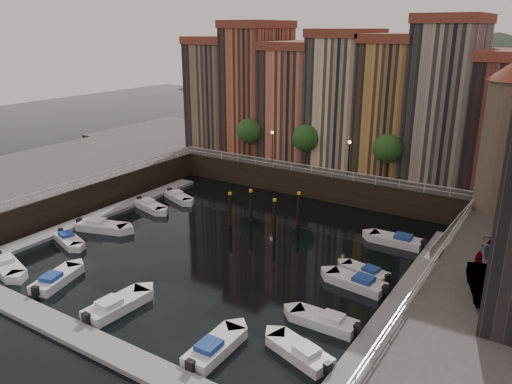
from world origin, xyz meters
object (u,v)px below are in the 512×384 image
Objects in this scene: car_c at (499,264)px; car_b at (485,285)px; gangway at (453,230)px; boat_left_2 at (101,226)px; boat_left_0 at (7,266)px; mooring_pilings at (263,210)px; corner_tower at (510,134)px; car_a at (496,251)px; boat_left_1 at (68,240)px.

car_b is at bearing -107.05° from car_c.
car_c reaches higher than gangway.
boat_left_0 is at bearing -105.84° from boat_left_2.
gangway is at bearing 104.83° from car_c.
gangway is 1.78× the size of car_b.
gangway is 1.53× the size of car_c.
boat_left_0 is at bearing -141.31° from gangway.
car_b is (34.68, 0.95, 3.36)m from boat_left_2.
boat_left_2 is at bearing -155.33° from gangway.
mooring_pilings is 1.13× the size of car_c.
car_c reaches higher than boat_left_2.
mooring_pilings is 1.22× the size of boat_left_0.
corner_tower reaches higher than boat_left_0.
corner_tower reaches higher than mooring_pilings.
mooring_pilings is 16.16m from boat_left_2.
car_a is (4.28, -6.98, 1.81)m from gangway.
gangway is at bearing 13.56° from mooring_pilings.
corner_tower is 3.13× the size of boat_left_1.
gangway is 8.39m from car_a.
corner_tower is 44.54m from boat_left_0.
corner_tower reaches higher than car_a.
boat_left_0 is 10.11m from boat_left_2.
boat_left_1 is 36.24m from car_c.
car_a reaches higher than gangway.
boat_left_2 is (-12.87, -9.68, -1.24)m from mooring_pilings.
mooring_pilings is 1.32× the size of car_b.
boat_left_0 is at bearing -122.54° from mooring_pilings.
car_c is (35.11, 8.25, 3.46)m from boat_left_1.
corner_tower is 23.58m from mooring_pilings.
boat_left_2 is (0.14, 3.77, 0.07)m from boat_left_1.
gangway is 33.23m from boat_left_2.
mooring_pilings is at bearing 19.73° from boat_left_2.
gangway is at bearing -122.80° from corner_tower.
car_a is at bearing -58.52° from gangway.
car_a is at bearing -5.94° from boat_left_2.
mooring_pilings reaches higher than boat_left_1.
corner_tower is 41.10m from boat_left_1.
car_c is at bearing -67.98° from car_a.
mooring_pilings reaches higher than boat_left_0.
corner_tower reaches higher than boat_left_1.
car_b reaches higher than boat_left_0.
car_b reaches higher than mooring_pilings.
mooring_pilings is at bearing 73.44° from boat_left_0.
boat_left_2 is 0.99× the size of car_c.
car_a is (34.20, 16.98, 3.35)m from boat_left_0.
corner_tower is at bearing 56.91° from boat_left_0.
mooring_pilings is at bearing 63.82° from boat_left_1.
boat_left_0 is at bearing -144.05° from car_a.
car_b reaches higher than gangway.
boat_left_2 is 35.42m from car_c.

